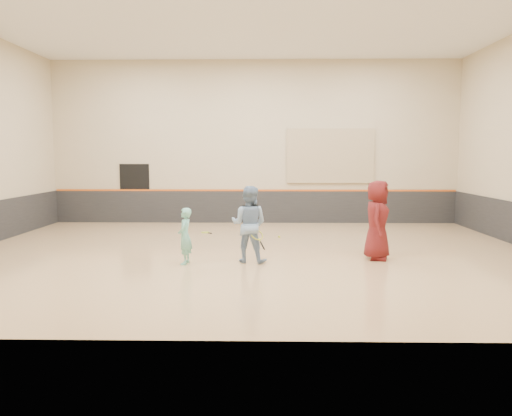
{
  "coord_description": "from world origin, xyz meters",
  "views": [
    {
      "loc": [
        0.42,
        -12.59,
        2.54
      ],
      "look_at": [
        0.16,
        0.4,
        1.15
      ],
      "focal_mm": 35.0,
      "sensor_mm": 36.0,
      "label": 1
    }
  ],
  "objects_px": {
    "instructor": "(249,224)",
    "young_man": "(377,220)",
    "spare_racket": "(205,232)",
    "girl": "(185,236)"
  },
  "relations": [
    {
      "from": "spare_racket",
      "to": "young_man",
      "type": "bearing_deg",
      "value": -40.9
    },
    {
      "from": "instructor",
      "to": "spare_racket",
      "type": "distance_m",
      "value": 4.77
    },
    {
      "from": "girl",
      "to": "young_man",
      "type": "relative_size",
      "value": 0.68
    },
    {
      "from": "instructor",
      "to": "young_man",
      "type": "distance_m",
      "value": 3.12
    },
    {
      "from": "instructor",
      "to": "young_man",
      "type": "bearing_deg",
      "value": -158.83
    },
    {
      "from": "girl",
      "to": "instructor",
      "type": "bearing_deg",
      "value": 103.69
    },
    {
      "from": "instructor",
      "to": "spare_racket",
      "type": "relative_size",
      "value": 2.94
    },
    {
      "from": "instructor",
      "to": "young_man",
      "type": "relative_size",
      "value": 0.94
    },
    {
      "from": "instructor",
      "to": "girl",
      "type": "bearing_deg",
      "value": 24.67
    },
    {
      "from": "girl",
      "to": "instructor",
      "type": "height_order",
      "value": "instructor"
    }
  ]
}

